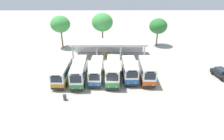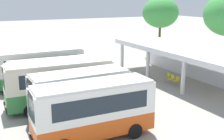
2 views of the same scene
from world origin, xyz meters
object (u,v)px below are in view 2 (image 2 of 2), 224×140
(waiting_chair_end_by_column, at_px, (168,76))
(waiting_chair_middle_seat, at_px, (177,80))
(waiting_chair_second_from_end, at_px, (172,78))
(city_bus_middle_cream, at_px, (56,75))
(city_bus_nearest_orange, at_px, (33,63))
(city_bus_far_end_green, at_px, (93,108))
(city_bus_fifth_blue, at_px, (80,94))
(city_bus_second_in_row, at_px, (39,67))
(city_bus_fourth_amber, at_px, (59,82))

(waiting_chair_end_by_column, bearing_deg, waiting_chair_middle_seat, -4.05)
(waiting_chair_second_from_end, distance_m, waiting_chair_middle_seat, 0.75)
(city_bus_middle_cream, height_order, waiting_chair_second_from_end, city_bus_middle_cream)
(city_bus_nearest_orange, height_order, city_bus_far_end_green, city_bus_far_end_green)
(city_bus_middle_cream, height_order, city_bus_fifth_blue, city_bus_fifth_blue)
(city_bus_fifth_blue, relative_size, waiting_chair_end_by_column, 7.66)
(waiting_chair_second_from_end, bearing_deg, city_bus_middle_cream, -99.63)
(waiting_chair_end_by_column, height_order, waiting_chair_middle_seat, same)
(waiting_chair_end_by_column, distance_m, waiting_chair_second_from_end, 0.75)
(city_bus_far_end_green, bearing_deg, city_bus_second_in_row, -178.35)
(city_bus_second_in_row, distance_m, waiting_chair_middle_seat, 12.73)
(city_bus_nearest_orange, relative_size, city_bus_far_end_green, 1.09)
(city_bus_fourth_amber, bearing_deg, waiting_chair_end_by_column, 99.29)
(waiting_chair_end_by_column, bearing_deg, city_bus_middle_cream, -95.64)
(city_bus_nearest_orange, distance_m, city_bus_far_end_green, 14.63)
(city_bus_middle_cream, bearing_deg, city_bus_far_end_green, -2.50)
(city_bus_fourth_amber, distance_m, waiting_chair_middle_seat, 11.34)
(city_bus_middle_cream, bearing_deg, waiting_chair_middle_seat, 76.53)
(city_bus_far_end_green, height_order, waiting_chair_end_by_column, city_bus_far_end_green)
(city_bus_middle_cream, xyz_separation_m, city_bus_fifth_blue, (5.85, -0.08, 0.12))
(city_bus_second_in_row, bearing_deg, city_bus_fourth_amber, 1.55)
(city_bus_second_in_row, distance_m, city_bus_far_end_green, 11.70)
(city_bus_fourth_amber, distance_m, city_bus_far_end_green, 5.85)
(waiting_chair_second_from_end, bearing_deg, waiting_chair_end_by_column, 171.62)
(city_bus_nearest_orange, bearing_deg, waiting_chair_middle_seat, 53.28)
(city_bus_nearest_orange, bearing_deg, city_bus_far_end_green, 0.77)
(city_bus_fourth_amber, height_order, waiting_chair_end_by_column, city_bus_fourth_amber)
(waiting_chair_middle_seat, bearing_deg, city_bus_middle_cream, -103.47)
(city_bus_fourth_amber, relative_size, city_bus_fifth_blue, 1.20)
(city_bus_fourth_amber, height_order, waiting_chair_middle_seat, city_bus_fourth_amber)
(city_bus_fourth_amber, distance_m, city_bus_fifth_blue, 2.97)
(city_bus_nearest_orange, distance_m, city_bus_fourth_amber, 8.78)
(waiting_chair_second_from_end, relative_size, waiting_chair_middle_seat, 1.00)
(city_bus_fifth_blue, relative_size, waiting_chair_middle_seat, 7.66)
(city_bus_fourth_amber, height_order, city_bus_far_end_green, city_bus_fourth_amber)
(waiting_chair_end_by_column, bearing_deg, city_bus_nearest_orange, -121.29)
(waiting_chair_second_from_end, bearing_deg, city_bus_far_end_green, -57.84)
(city_bus_second_in_row, bearing_deg, city_bus_far_end_green, 1.65)
(city_bus_second_in_row, xyz_separation_m, waiting_chair_end_by_column, (3.99, 11.52, -1.34))
(city_bus_fourth_amber, xyz_separation_m, waiting_chair_end_by_column, (-1.86, 11.36, -1.36))
(city_bus_middle_cream, height_order, waiting_chair_middle_seat, city_bus_middle_cream)
(waiting_chair_end_by_column, bearing_deg, waiting_chair_second_from_end, -8.38)
(city_bus_fifth_blue, xyz_separation_m, waiting_chair_second_from_end, (-4.04, 10.77, -1.28))
(city_bus_fifth_blue, bearing_deg, city_bus_fourth_amber, -170.59)
(city_bus_middle_cream, xyz_separation_m, waiting_chair_middle_seat, (2.56, 10.69, -1.17))
(city_bus_fourth_amber, xyz_separation_m, waiting_chair_middle_seat, (-0.36, 11.25, -1.36))
(city_bus_fifth_blue, height_order, waiting_chair_end_by_column, city_bus_fifth_blue)
(waiting_chair_second_from_end, bearing_deg, city_bus_fifth_blue, -69.45)
(city_bus_second_in_row, distance_m, city_bus_middle_cream, 3.02)
(city_bus_middle_cream, bearing_deg, waiting_chair_end_by_column, 84.36)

